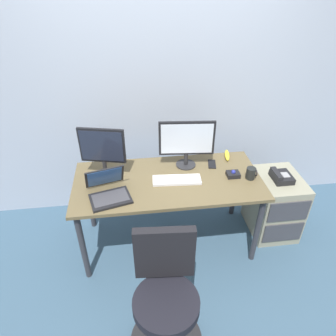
{
  "coord_description": "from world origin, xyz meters",
  "views": [
    {
      "loc": [
        -0.27,
        -2.11,
        2.3
      ],
      "look_at": [
        0.0,
        0.0,
        0.87
      ],
      "focal_mm": 32.77,
      "sensor_mm": 36.0,
      "label": 1
    }
  ],
  "objects_px": {
    "keyboard": "(177,180)",
    "trackball_mouse": "(233,174)",
    "monitor_main": "(187,141)",
    "desk_phone": "(281,177)",
    "office_chair": "(166,299)",
    "cell_phone": "(212,164)",
    "banana": "(227,155)",
    "monitor_side": "(102,150)",
    "file_cabinet": "(274,204)",
    "laptop": "(108,190)",
    "coffee_mug": "(251,173)"
  },
  "relations": [
    {
      "from": "file_cabinet",
      "to": "keyboard",
      "type": "bearing_deg",
      "value": -175.46
    },
    {
      "from": "trackball_mouse",
      "to": "monitor_main",
      "type": "bearing_deg",
      "value": 149.05
    },
    {
      "from": "trackball_mouse",
      "to": "file_cabinet",
      "type": "bearing_deg",
      "value": 8.34
    },
    {
      "from": "keyboard",
      "to": "office_chair",
      "type": "bearing_deg",
      "value": -103.16
    },
    {
      "from": "monitor_main",
      "to": "trackball_mouse",
      "type": "xyz_separation_m",
      "value": [
        0.38,
        -0.23,
        -0.23
      ]
    },
    {
      "from": "file_cabinet",
      "to": "desk_phone",
      "type": "distance_m",
      "value": 0.35
    },
    {
      "from": "desk_phone",
      "to": "monitor_main",
      "type": "relative_size",
      "value": 0.41
    },
    {
      "from": "file_cabinet",
      "to": "monitor_side",
      "type": "relative_size",
      "value": 1.39
    },
    {
      "from": "desk_phone",
      "to": "laptop",
      "type": "height_order",
      "value": "laptop"
    },
    {
      "from": "desk_phone",
      "to": "banana",
      "type": "relative_size",
      "value": 1.05
    },
    {
      "from": "file_cabinet",
      "to": "monitor_side",
      "type": "height_order",
      "value": "monitor_side"
    },
    {
      "from": "laptop",
      "to": "cell_phone",
      "type": "relative_size",
      "value": 2.69
    },
    {
      "from": "monitor_side",
      "to": "laptop",
      "type": "height_order",
      "value": "monitor_side"
    },
    {
      "from": "cell_phone",
      "to": "monitor_main",
      "type": "bearing_deg",
      "value": -173.53
    },
    {
      "from": "file_cabinet",
      "to": "desk_phone",
      "type": "height_order",
      "value": "desk_phone"
    },
    {
      "from": "keyboard",
      "to": "trackball_mouse",
      "type": "xyz_separation_m",
      "value": [
        0.5,
        0.01,
        0.01
      ]
    },
    {
      "from": "file_cabinet",
      "to": "trackball_mouse",
      "type": "height_order",
      "value": "trackball_mouse"
    },
    {
      "from": "trackball_mouse",
      "to": "cell_phone",
      "type": "bearing_deg",
      "value": 123.26
    },
    {
      "from": "monitor_main",
      "to": "trackball_mouse",
      "type": "bearing_deg",
      "value": -30.95
    },
    {
      "from": "monitor_side",
      "to": "laptop",
      "type": "xyz_separation_m",
      "value": [
        0.04,
        -0.29,
        -0.21
      ]
    },
    {
      "from": "file_cabinet",
      "to": "trackball_mouse",
      "type": "distance_m",
      "value": 0.68
    },
    {
      "from": "desk_phone",
      "to": "monitor_side",
      "type": "distance_m",
      "value": 1.63
    },
    {
      "from": "desk_phone",
      "to": "monitor_main",
      "type": "height_order",
      "value": "monitor_main"
    },
    {
      "from": "trackball_mouse",
      "to": "monitor_side",
      "type": "bearing_deg",
      "value": 171.59
    },
    {
      "from": "file_cabinet",
      "to": "trackball_mouse",
      "type": "relative_size",
      "value": 5.7
    },
    {
      "from": "monitor_side",
      "to": "laptop",
      "type": "bearing_deg",
      "value": -83.11
    },
    {
      "from": "monitor_main",
      "to": "cell_phone",
      "type": "xyz_separation_m",
      "value": [
        0.24,
        -0.02,
        -0.25
      ]
    },
    {
      "from": "banana",
      "to": "office_chair",
      "type": "bearing_deg",
      "value": -121.75
    },
    {
      "from": "cell_phone",
      "to": "laptop",
      "type": "bearing_deg",
      "value": -148.99
    },
    {
      "from": "file_cabinet",
      "to": "monitor_side",
      "type": "bearing_deg",
      "value": 176.78
    },
    {
      "from": "monitor_side",
      "to": "banana",
      "type": "xyz_separation_m",
      "value": [
        1.14,
        0.15,
        -0.24
      ]
    },
    {
      "from": "office_chair",
      "to": "keyboard",
      "type": "relative_size",
      "value": 2.23
    },
    {
      "from": "laptop",
      "to": "banana",
      "type": "xyz_separation_m",
      "value": [
        1.1,
        0.45,
        -0.03
      ]
    },
    {
      "from": "monitor_side",
      "to": "cell_phone",
      "type": "xyz_separation_m",
      "value": [
        0.96,
        0.04,
        -0.25
      ]
    },
    {
      "from": "monitor_main",
      "to": "desk_phone",
      "type": "bearing_deg",
      "value": -11.11
    },
    {
      "from": "banana",
      "to": "laptop",
      "type": "bearing_deg",
      "value": -157.96
    },
    {
      "from": "trackball_mouse",
      "to": "coffee_mug",
      "type": "distance_m",
      "value": 0.15
    },
    {
      "from": "monitor_main",
      "to": "laptop",
      "type": "xyz_separation_m",
      "value": [
        -0.69,
        -0.36,
        -0.2
      ]
    },
    {
      "from": "monitor_side",
      "to": "cell_phone",
      "type": "distance_m",
      "value": 1.0
    },
    {
      "from": "monitor_side",
      "to": "coffee_mug",
      "type": "xyz_separation_m",
      "value": [
        1.24,
        -0.21,
        -0.21
      ]
    },
    {
      "from": "file_cabinet",
      "to": "banana",
      "type": "xyz_separation_m",
      "value": [
        -0.46,
        0.24,
        0.46
      ]
    },
    {
      "from": "office_chair",
      "to": "trackball_mouse",
      "type": "height_order",
      "value": "office_chair"
    },
    {
      "from": "trackball_mouse",
      "to": "cell_phone",
      "type": "xyz_separation_m",
      "value": [
        -0.14,
        0.21,
        -0.02
      ]
    },
    {
      "from": "monitor_main",
      "to": "coffee_mug",
      "type": "bearing_deg",
      "value": -27.76
    },
    {
      "from": "monitor_side",
      "to": "laptop",
      "type": "relative_size",
      "value": 1.18
    },
    {
      "from": "keyboard",
      "to": "cell_phone",
      "type": "bearing_deg",
      "value": 30.48
    },
    {
      "from": "desk_phone",
      "to": "keyboard",
      "type": "distance_m",
      "value": 0.99
    },
    {
      "from": "keyboard",
      "to": "cell_phone",
      "type": "xyz_separation_m",
      "value": [
        0.36,
        0.21,
        -0.01
      ]
    },
    {
      "from": "trackball_mouse",
      "to": "cell_phone",
      "type": "distance_m",
      "value": 0.25
    },
    {
      "from": "monitor_side",
      "to": "cell_phone",
      "type": "bearing_deg",
      "value": 2.61
    }
  ]
}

